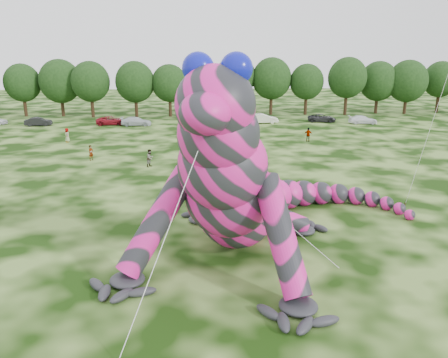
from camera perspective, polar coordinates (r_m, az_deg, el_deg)
ground at (r=22.95m, az=-4.15°, el=-11.45°), size 240.00×240.00×0.00m
inflatable_gecko at (r=24.54m, az=2.63°, el=3.74°), size 24.21×26.26×10.72m
tree_4 at (r=84.79m, az=-24.75°, el=10.49°), size 6.22×5.60×9.06m
tree_5 at (r=82.42m, az=-20.55°, el=11.08°), size 7.16×6.44×9.80m
tree_6 at (r=79.32m, az=-16.97°, el=11.12°), size 6.52×5.86×9.49m
tree_7 at (r=78.09m, az=-11.50°, el=11.42°), size 6.68×6.01×9.48m
tree_8 at (r=77.73m, az=-7.11°, el=11.39°), size 6.14×5.53×8.94m
tree_9 at (r=77.97m, az=-3.13°, el=11.41°), size 5.27×4.74×8.68m
tree_10 at (r=79.44m, az=1.52°, el=12.17°), size 7.09×6.38×10.50m
tree_11 at (r=79.90m, az=6.22°, el=11.95°), size 7.01×6.31×10.07m
tree_12 at (r=80.77m, az=10.71°, el=11.42°), size 5.99×5.39×8.97m
tree_13 at (r=82.18m, az=15.75°, el=11.59°), size 6.83×6.15×10.13m
tree_14 at (r=85.94m, az=19.45°, el=11.21°), size 6.82×6.14×9.40m
tree_15 at (r=87.14m, az=22.79°, el=11.01°), size 7.17×6.45×9.63m
tree_16 at (r=91.80m, az=26.32°, el=10.72°), size 6.26×5.63×9.37m
car_1 at (r=72.75m, az=-23.07°, el=6.91°), size 4.10×1.89×1.30m
car_2 at (r=70.21m, az=-14.44°, el=7.40°), size 4.98×2.71×1.32m
car_3 at (r=68.56m, az=-11.39°, el=7.40°), size 4.62×1.92×1.34m
car_4 at (r=69.73m, az=-3.06°, el=7.89°), size 4.59×2.49×1.48m
car_5 at (r=69.77m, az=5.13°, el=7.86°), size 4.73×2.08×1.51m
car_6 at (r=72.74m, az=12.65°, el=7.77°), size 4.77×2.72×1.25m
car_7 at (r=72.43m, az=17.68°, el=7.39°), size 4.56×2.17×1.29m
spectator_4 at (r=57.83m, az=-19.80°, el=5.41°), size 0.83×0.99×1.73m
spectator_0 at (r=46.95m, az=-16.98°, el=3.29°), size 0.64×0.69×1.58m
spectator_3 at (r=55.71m, az=10.95°, el=5.70°), size 1.10×0.72×1.74m
spectator_1 at (r=42.93m, az=-9.63°, el=2.72°), size 0.99×1.05×1.72m
spectator_5 at (r=40.25m, az=4.76°, el=2.04°), size 1.73×0.95×1.78m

